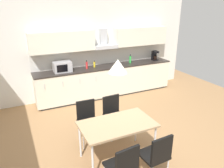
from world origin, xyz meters
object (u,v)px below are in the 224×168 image
at_px(chair_near_left, 123,165).
at_px(chair_near_right, 157,154).
at_px(bottle_yellow, 94,64).
at_px(bottle_green, 130,59).
at_px(coffee_maker, 155,55).
at_px(dining_table, 117,126).
at_px(chair_far_left, 87,118).
at_px(microwave, 62,67).
at_px(chair_far_right, 113,112).
at_px(pendant_lamp, 118,66).
at_px(bottle_red, 87,65).

bearing_deg(chair_near_left, chair_near_right, -0.02).
distance_m(bottle_yellow, chair_near_left, 3.79).
bearing_deg(bottle_green, coffee_maker, -0.10).
relative_size(dining_table, chair_near_left, 1.50).
height_order(coffee_maker, chair_far_left, coffee_maker).
relative_size(bottle_yellow, chair_near_right, 0.22).
height_order(coffee_maker, chair_near_left, coffee_maker).
height_order(microwave, chair_far_right, microwave).
bearing_deg(microwave, bottle_green, 0.74).
bearing_deg(bottle_green, pendant_lamp, -123.52).
bearing_deg(chair_far_right, bottle_yellow, 79.31).
height_order(coffee_maker, chair_far_right, coffee_maker).
relative_size(coffee_maker, chair_near_left, 0.34).
relative_size(dining_table, chair_far_left, 1.50).
height_order(microwave, pendant_lamp, pendant_lamp).
bearing_deg(dining_table, coffee_maker, 45.33).
height_order(bottle_red, pendant_lamp, pendant_lamp).
distance_m(chair_far_right, chair_near_right, 1.53).
bearing_deg(microwave, dining_table, -84.50).
height_order(bottle_green, pendant_lamp, pendant_lamp).
height_order(microwave, chair_near_left, microwave).
distance_m(bottle_red, chair_near_left, 3.69).
xyz_separation_m(bottle_red, chair_far_right, (-0.14, -2.05, -0.50)).
distance_m(bottle_green, chair_far_left, 3.06).
distance_m(dining_table, chair_far_right, 0.83).
height_order(bottle_red, bottle_green, bottle_green).
relative_size(microwave, bottle_red, 1.97).
bearing_deg(bottle_green, dining_table, -123.52).
bearing_deg(chair_near_right, chair_near_left, 179.98).
bearing_deg(chair_near_left, bottle_red, 78.66).
relative_size(dining_table, chair_far_right, 1.50).
height_order(microwave, bottle_yellow, microwave).
height_order(chair_near_left, chair_near_right, same).
relative_size(microwave, chair_far_right, 0.55).
bearing_deg(chair_far_right, chair_far_left, 179.99).
height_order(bottle_red, chair_far_left, bottle_red).
xyz_separation_m(microwave, chair_far_right, (0.56, -2.06, -0.54)).
distance_m(dining_table, pendant_lamp, 1.09).
bearing_deg(pendant_lamp, chair_far_right, 69.33).
xyz_separation_m(dining_table, chair_far_left, (-0.29, 0.76, -0.15)).
relative_size(bottle_yellow, chair_near_left, 0.22).
distance_m(chair_near_left, chair_far_left, 1.53).
relative_size(bottle_yellow, bottle_green, 0.72).
xyz_separation_m(microwave, dining_table, (0.27, -2.82, -0.39)).
bearing_deg(pendant_lamp, chair_far_left, 110.81).
height_order(coffee_maker, pendant_lamp, pendant_lamp).
height_order(microwave, coffee_maker, coffee_maker).
bearing_deg(dining_table, chair_far_left, 110.81).
xyz_separation_m(chair_near_left, chair_far_right, (0.57, 1.53, 0.00)).
relative_size(microwave, bottle_green, 1.79).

